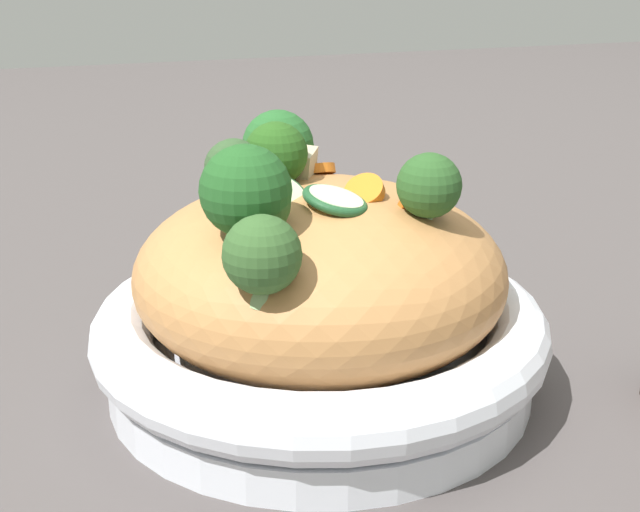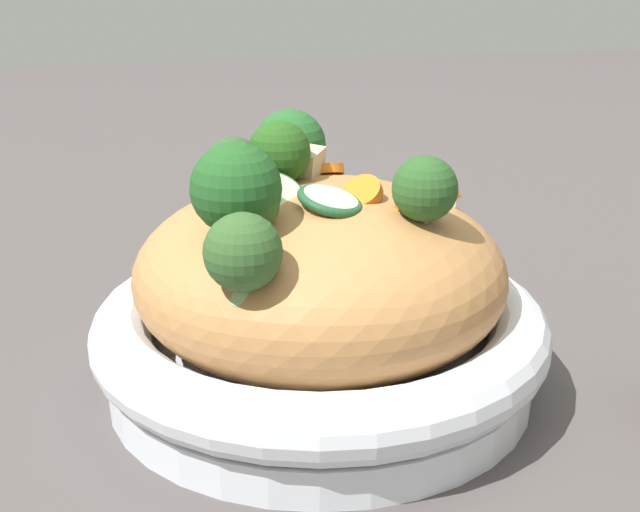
% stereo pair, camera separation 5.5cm
% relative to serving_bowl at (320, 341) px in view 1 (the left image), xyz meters
% --- Properties ---
extents(ground_plane, '(3.00, 3.00, 0.00)m').
position_rel_serving_bowl_xyz_m(ground_plane, '(0.00, 0.00, -0.03)').
color(ground_plane, '#4B4545').
extents(serving_bowl, '(0.29, 0.29, 0.06)m').
position_rel_serving_bowl_xyz_m(serving_bowl, '(0.00, 0.00, 0.00)').
color(serving_bowl, white).
rests_on(serving_bowl, ground_plane).
extents(noodle_heap, '(0.23, 0.23, 0.11)m').
position_rel_serving_bowl_xyz_m(noodle_heap, '(-0.00, 0.00, 0.05)').
color(noodle_heap, '#B97F47').
rests_on(noodle_heap, serving_bowl).
extents(broccoli_florets, '(0.17, 0.22, 0.07)m').
position_rel_serving_bowl_xyz_m(broccoli_florets, '(-0.03, -0.01, 0.11)').
color(broccoli_florets, '#8FB06B').
rests_on(broccoli_florets, serving_bowl).
extents(carrot_coins, '(0.11, 0.11, 0.04)m').
position_rel_serving_bowl_xyz_m(carrot_coins, '(0.04, 0.02, 0.10)').
color(carrot_coins, orange).
rests_on(carrot_coins, serving_bowl).
extents(zucchini_slices, '(0.08, 0.07, 0.03)m').
position_rel_serving_bowl_xyz_m(zucchini_slices, '(-0.01, -0.02, 0.10)').
color(zucchini_slices, beige).
rests_on(zucchini_slices, serving_bowl).
extents(chicken_chunks, '(0.12, 0.06, 0.04)m').
position_rel_serving_bowl_xyz_m(chicken_chunks, '(0.02, 0.03, 0.10)').
color(chicken_chunks, '#C8BA92').
rests_on(chicken_chunks, serving_bowl).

